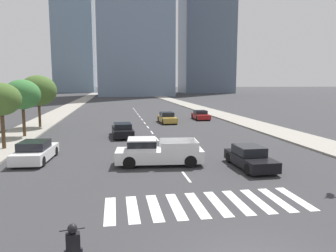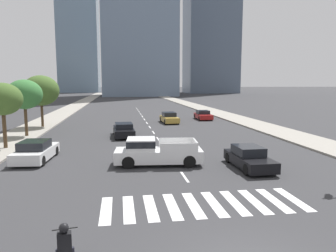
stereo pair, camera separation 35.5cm
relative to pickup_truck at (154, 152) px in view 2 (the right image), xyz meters
The scene contains 13 objects.
sidewalk_east 23.20m from the pickup_truck, 52.00° to the left, with size 4.00×260.00×0.15m, color gray.
sidewalk_west 21.65m from the pickup_truck, 122.39° to the left, with size 4.00×260.00×0.15m, color gray.
crosswalk_near 7.07m from the pickup_truck, 78.96° to the right, with size 8.55×2.90×0.01m.
lane_divider_center 21.17m from the pickup_truck, 86.36° to the left, with size 0.14×50.00×0.01m.
pickup_truck is the anchor object (origin of this frame).
sedan_black_0 11.11m from the pickup_truck, 98.97° to the left, with size 2.03×4.87×1.31m.
sedan_red_1 25.71m from the pickup_truck, 68.28° to the left, with size 1.95×4.26×1.25m.
sedan_white_2 7.91m from the pickup_truck, 163.89° to the left, with size 2.24×4.53×1.36m.
sedan_gold_3 21.26m from the pickup_truck, 78.57° to the left, with size 1.99×4.61×1.34m.
sedan_black_4 5.79m from the pickup_truck, 16.27° to the right, with size 1.83×4.28×1.30m.
street_tree_nearest 12.82m from the pickup_truck, 150.00° to the left, with size 2.89×2.89×4.96m.
street_tree_second 16.40m from the pickup_truck, 132.12° to the left, with size 3.23×3.23×5.25m.
street_tree_third 21.55m from the pickup_truck, 120.47° to the left, with size 3.99×3.99×5.79m.
Camera 2 is at (-3.44, -7.64, 5.07)m, focal length 34.07 mm.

